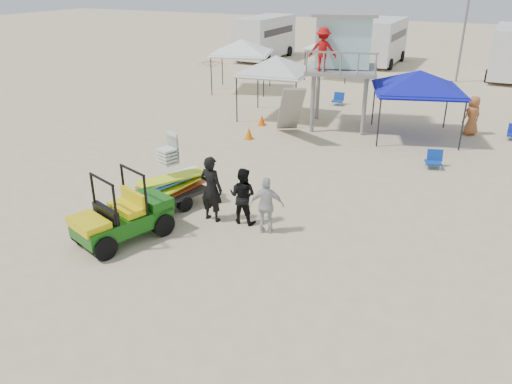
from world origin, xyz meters
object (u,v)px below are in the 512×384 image
at_px(surf_trailer, 173,180).
at_px(canopy_blue, 420,74).
at_px(utility_cart, 120,210).
at_px(man_left, 211,189).
at_px(lifeguard_tower, 342,45).

xyz_separation_m(surf_trailer, canopy_blue, (5.17, 10.21, 1.85)).
bearing_deg(utility_cart, man_left, 53.21).
bearing_deg(man_left, surf_trailer, -7.07).
bearing_deg(surf_trailer, canopy_blue, 63.14).
height_order(lifeguard_tower, canopy_blue, lifeguard_tower).
distance_m(lifeguard_tower, canopy_blue, 3.52).
height_order(man_left, lifeguard_tower, lifeguard_tower).
relative_size(lifeguard_tower, canopy_blue, 1.14).
distance_m(utility_cart, man_left, 2.54).
xyz_separation_m(surf_trailer, man_left, (1.51, -0.30, 0.14)).
relative_size(man_left, canopy_blue, 0.45).
xyz_separation_m(utility_cart, canopy_blue, (5.18, 12.54, 1.81)).
bearing_deg(canopy_blue, lifeguard_tower, 176.34).
xyz_separation_m(utility_cart, lifeguard_tower, (1.78, 12.76, 2.70)).
xyz_separation_m(man_left, canopy_blue, (3.66, 10.51, 1.71)).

